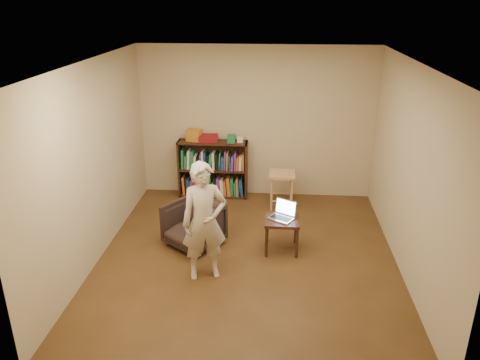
# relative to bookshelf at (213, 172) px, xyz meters

# --- Properties ---
(floor) EXTENTS (4.50, 4.50, 0.00)m
(floor) POSITION_rel_bookshelf_xyz_m (0.74, -2.09, -0.44)
(floor) COLOR #452C16
(floor) RESTS_ON ground
(ceiling) EXTENTS (4.50, 4.50, 0.00)m
(ceiling) POSITION_rel_bookshelf_xyz_m (0.74, -2.09, 2.16)
(ceiling) COLOR silver
(ceiling) RESTS_ON wall_back
(wall_back) EXTENTS (4.00, 0.00, 4.00)m
(wall_back) POSITION_rel_bookshelf_xyz_m (0.74, 0.16, 0.86)
(wall_back) COLOR #C3B993
(wall_back) RESTS_ON floor
(wall_left) EXTENTS (0.00, 4.50, 4.50)m
(wall_left) POSITION_rel_bookshelf_xyz_m (-1.26, -2.09, 0.86)
(wall_left) COLOR #C3B993
(wall_left) RESTS_ON floor
(wall_right) EXTENTS (0.00, 4.50, 4.50)m
(wall_right) POSITION_rel_bookshelf_xyz_m (2.74, -2.09, 0.86)
(wall_right) COLOR #C3B993
(wall_right) RESTS_ON floor
(bookshelf) EXTENTS (1.20, 0.30, 1.00)m
(bookshelf) POSITION_rel_bookshelf_xyz_m (0.00, 0.00, 0.00)
(bookshelf) COLOR black
(bookshelf) RESTS_ON floor
(box_yellow) EXTENTS (0.27, 0.22, 0.20)m
(box_yellow) POSITION_rel_bookshelf_xyz_m (-0.32, 0.01, 0.66)
(box_yellow) COLOR #C67D23
(box_yellow) RESTS_ON bookshelf
(red_cloth) EXTENTS (0.35, 0.27, 0.11)m
(red_cloth) POSITION_rel_bookshelf_xyz_m (-0.07, -0.00, 0.61)
(red_cloth) COLOR maroon
(red_cloth) RESTS_ON bookshelf
(box_green) EXTENTS (0.13, 0.13, 0.13)m
(box_green) POSITION_rel_bookshelf_xyz_m (0.33, -0.04, 0.63)
(box_green) COLOR #1F7748
(box_green) RESTS_ON bookshelf
(box_white) EXTENTS (0.11, 0.11, 0.08)m
(box_white) POSITION_rel_bookshelf_xyz_m (0.47, -0.00, 0.60)
(box_white) COLOR white
(box_white) RESTS_ON bookshelf
(stool) EXTENTS (0.42, 0.42, 0.61)m
(stool) POSITION_rel_bookshelf_xyz_m (1.20, -0.39, 0.05)
(stool) COLOR tan
(stool) RESTS_ON floor
(armchair) EXTENTS (0.96, 0.96, 0.64)m
(armchair) POSITION_rel_bookshelf_xyz_m (-0.04, -1.80, -0.12)
(armchair) COLOR black
(armchair) RESTS_ON floor
(side_table) EXTENTS (0.47, 0.47, 0.48)m
(side_table) POSITION_rel_bookshelf_xyz_m (1.20, -1.84, -0.04)
(side_table) COLOR black
(side_table) RESTS_ON floor
(laptop) EXTENTS (0.41, 0.39, 0.24)m
(laptop) POSITION_rel_bookshelf_xyz_m (1.21, -1.80, 0.10)
(laptop) COLOR #ACACB1
(laptop) RESTS_ON side_table
(person) EXTENTS (0.64, 0.51, 1.52)m
(person) POSITION_rel_bookshelf_xyz_m (0.24, -2.56, 0.32)
(person) COLOR beige
(person) RESTS_ON floor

